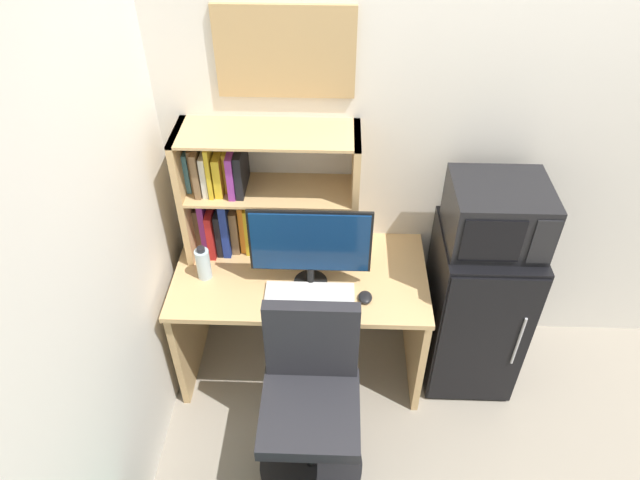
{
  "coord_description": "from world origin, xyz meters",
  "views": [
    {
      "loc": [
        -0.74,
        -2.43,
        2.69
      ],
      "look_at": [
        -0.81,
        -0.37,
        0.97
      ],
      "focal_mm": 31.84,
      "sensor_mm": 36.0,
      "label": 1
    }
  ],
  "objects_px": {
    "microwave": "(497,214)",
    "wall_corkboard": "(285,53)",
    "keyboard": "(310,294)",
    "desk_chair": "(311,408)",
    "monitor": "(310,245)",
    "mini_fridge": "(474,307)",
    "hutch_bookshelf": "(242,192)",
    "computer_mouse": "(365,297)",
    "water_bottle": "(203,263)"
  },
  "relations": [
    {
      "from": "microwave",
      "to": "wall_corkboard",
      "type": "relative_size",
      "value": 0.72
    },
    {
      "from": "keyboard",
      "to": "desk_chair",
      "type": "xyz_separation_m",
      "value": [
        0.02,
        -0.43,
        -0.31
      ]
    },
    {
      "from": "monitor",
      "to": "mini_fridge",
      "type": "xyz_separation_m",
      "value": [
        0.87,
        0.1,
        -0.5
      ]
    },
    {
      "from": "hutch_bookshelf",
      "to": "wall_corkboard",
      "type": "relative_size",
      "value": 1.39
    },
    {
      "from": "mini_fridge",
      "to": "microwave",
      "type": "distance_m",
      "value": 0.62
    },
    {
      "from": "keyboard",
      "to": "mini_fridge",
      "type": "xyz_separation_m",
      "value": [
        0.87,
        0.18,
        -0.26
      ]
    },
    {
      "from": "monitor",
      "to": "computer_mouse",
      "type": "xyz_separation_m",
      "value": [
        0.27,
        -0.1,
        -0.24
      ]
    },
    {
      "from": "monitor",
      "to": "microwave",
      "type": "relative_size",
      "value": 1.29
    },
    {
      "from": "monitor",
      "to": "water_bottle",
      "type": "bearing_deg",
      "value": 176.81
    },
    {
      "from": "microwave",
      "to": "keyboard",
      "type": "bearing_deg",
      "value": -167.89
    },
    {
      "from": "keyboard",
      "to": "mini_fridge",
      "type": "distance_m",
      "value": 0.92
    },
    {
      "from": "hutch_bookshelf",
      "to": "mini_fridge",
      "type": "xyz_separation_m",
      "value": [
        1.22,
        -0.17,
        -0.6
      ]
    },
    {
      "from": "keyboard",
      "to": "microwave",
      "type": "distance_m",
      "value": 0.96
    },
    {
      "from": "computer_mouse",
      "to": "hutch_bookshelf",
      "type": "bearing_deg",
      "value": 148.86
    },
    {
      "from": "water_bottle",
      "to": "microwave",
      "type": "xyz_separation_m",
      "value": [
        1.4,
        0.07,
        0.29
      ]
    },
    {
      "from": "monitor",
      "to": "wall_corkboard",
      "type": "distance_m",
      "value": 0.87
    },
    {
      "from": "microwave",
      "to": "desk_chair",
      "type": "height_order",
      "value": "microwave"
    },
    {
      "from": "keyboard",
      "to": "water_bottle",
      "type": "bearing_deg",
      "value": 167.79
    },
    {
      "from": "mini_fridge",
      "to": "microwave",
      "type": "xyz_separation_m",
      "value": [
        0.0,
        0.0,
        0.62
      ]
    },
    {
      "from": "keyboard",
      "to": "mini_fridge",
      "type": "relative_size",
      "value": 0.46
    },
    {
      "from": "hutch_bookshelf",
      "to": "water_bottle",
      "type": "distance_m",
      "value": 0.4
    },
    {
      "from": "desk_chair",
      "to": "keyboard",
      "type": "bearing_deg",
      "value": 93.04
    },
    {
      "from": "hutch_bookshelf",
      "to": "computer_mouse",
      "type": "height_order",
      "value": "hutch_bookshelf"
    },
    {
      "from": "water_bottle",
      "to": "wall_corkboard",
      "type": "bearing_deg",
      "value": 41.37
    },
    {
      "from": "water_bottle",
      "to": "mini_fridge",
      "type": "distance_m",
      "value": 1.44
    },
    {
      "from": "mini_fridge",
      "to": "computer_mouse",
      "type": "bearing_deg",
      "value": -161.4
    },
    {
      "from": "computer_mouse",
      "to": "desk_chair",
      "type": "distance_m",
      "value": 0.57
    },
    {
      "from": "hutch_bookshelf",
      "to": "water_bottle",
      "type": "height_order",
      "value": "hutch_bookshelf"
    },
    {
      "from": "computer_mouse",
      "to": "mini_fridge",
      "type": "height_order",
      "value": "mini_fridge"
    },
    {
      "from": "mini_fridge",
      "to": "desk_chair",
      "type": "bearing_deg",
      "value": -144.16
    },
    {
      "from": "microwave",
      "to": "desk_chair",
      "type": "distance_m",
      "value": 1.25
    },
    {
      "from": "hutch_bookshelf",
      "to": "monitor",
      "type": "distance_m",
      "value": 0.45
    },
    {
      "from": "monitor",
      "to": "computer_mouse",
      "type": "height_order",
      "value": "monitor"
    },
    {
      "from": "hutch_bookshelf",
      "to": "microwave",
      "type": "distance_m",
      "value": 1.23
    },
    {
      "from": "mini_fridge",
      "to": "wall_corkboard",
      "type": "height_order",
      "value": "wall_corkboard"
    },
    {
      "from": "keyboard",
      "to": "microwave",
      "type": "height_order",
      "value": "microwave"
    },
    {
      "from": "computer_mouse",
      "to": "wall_corkboard",
      "type": "distance_m",
      "value": 1.18
    },
    {
      "from": "monitor",
      "to": "mini_fridge",
      "type": "bearing_deg",
      "value": 6.44
    },
    {
      "from": "monitor",
      "to": "desk_chair",
      "type": "xyz_separation_m",
      "value": [
        0.02,
        -0.51,
        -0.55
      ]
    },
    {
      "from": "keyboard",
      "to": "desk_chair",
      "type": "height_order",
      "value": "desk_chair"
    },
    {
      "from": "computer_mouse",
      "to": "desk_chair",
      "type": "xyz_separation_m",
      "value": [
        -0.25,
        -0.41,
        -0.32
      ]
    },
    {
      "from": "water_bottle",
      "to": "microwave",
      "type": "bearing_deg",
      "value": 2.91
    },
    {
      "from": "mini_fridge",
      "to": "keyboard",
      "type": "bearing_deg",
      "value": -168.08
    },
    {
      "from": "keyboard",
      "to": "water_bottle",
      "type": "xyz_separation_m",
      "value": [
        -0.53,
        0.12,
        0.08
      ]
    },
    {
      "from": "keyboard",
      "to": "computer_mouse",
      "type": "distance_m",
      "value": 0.27
    },
    {
      "from": "computer_mouse",
      "to": "wall_corkboard",
      "type": "xyz_separation_m",
      "value": [
        -0.39,
        0.5,
        1.0
      ]
    },
    {
      "from": "desk_chair",
      "to": "hutch_bookshelf",
      "type": "bearing_deg",
      "value": 115.48
    },
    {
      "from": "hutch_bookshelf",
      "to": "keyboard",
      "type": "bearing_deg",
      "value": -45.39
    },
    {
      "from": "mini_fridge",
      "to": "microwave",
      "type": "relative_size",
      "value": 2.12
    },
    {
      "from": "hutch_bookshelf",
      "to": "keyboard",
      "type": "relative_size",
      "value": 2.0
    }
  ]
}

